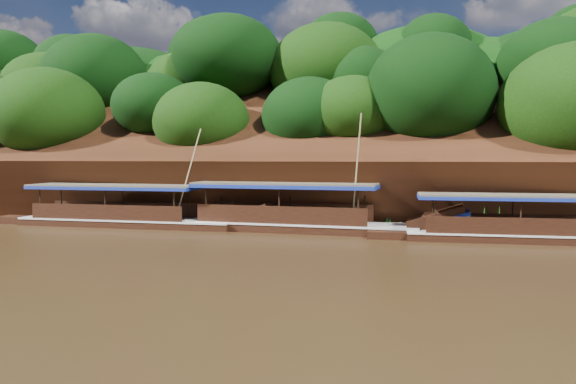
% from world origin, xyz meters
% --- Properties ---
extents(ground, '(160.00, 160.00, 0.00)m').
position_xyz_m(ground, '(0.00, 0.00, 0.00)').
color(ground, black).
rests_on(ground, ground).
extents(riverbank, '(120.00, 30.06, 19.40)m').
position_xyz_m(riverbank, '(-0.01, 22.73, 1.89)').
color(riverbank, black).
rests_on(riverbank, ground).
extents(boat_0, '(13.80, 3.04, 5.52)m').
position_xyz_m(boat_0, '(10.13, 7.29, 0.50)').
color(boat_0, black).
rests_on(boat_0, ground).
extents(boat_1, '(15.10, 2.80, 6.63)m').
position_xyz_m(boat_1, '(-1.27, 7.91, 0.59)').
color(boat_1, black).
rests_on(boat_1, ground).
extents(boat_2, '(15.27, 2.80, 5.99)m').
position_xyz_m(boat_2, '(-11.33, 7.43, 0.54)').
color(boat_2, black).
rests_on(boat_2, ground).
extents(reeds, '(48.90, 2.56, 1.81)m').
position_xyz_m(reeds, '(-3.23, 9.60, 0.86)').
color(reeds, '#1B6419').
rests_on(reeds, ground).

